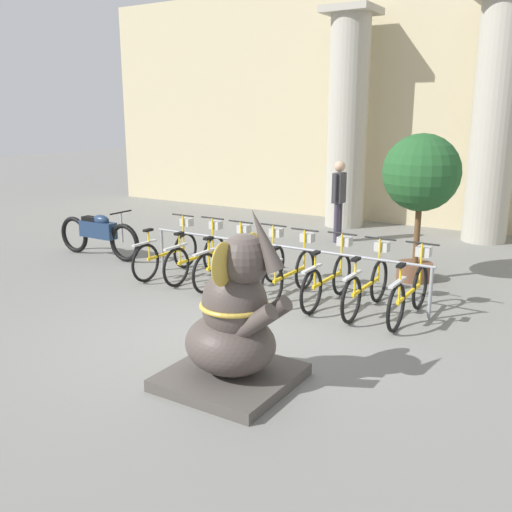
% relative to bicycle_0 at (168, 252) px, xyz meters
% --- Properties ---
extents(ground_plane, '(60.00, 60.00, 0.00)m').
position_rel_bicycle_0_xyz_m(ground_plane, '(2.51, -1.81, -0.40)').
color(ground_plane, slate).
extents(building_facade, '(20.00, 0.20, 6.00)m').
position_rel_bicycle_0_xyz_m(building_facade, '(2.51, 6.79, 2.60)').
color(building_facade, '#C6B78E').
rests_on(building_facade, ground_plane).
extents(column_left, '(1.18, 1.18, 5.16)m').
position_rel_bicycle_0_xyz_m(column_left, '(0.83, 5.79, 2.23)').
color(column_left, '#ADA899').
rests_on(column_left, ground_plane).
extents(column_right, '(1.18, 1.18, 5.16)m').
position_rel_bicycle_0_xyz_m(column_right, '(4.19, 5.79, 2.23)').
color(column_right, '#ADA899').
rests_on(column_right, ground_plane).
extents(bike_rack, '(4.91, 0.05, 0.77)m').
position_rel_bicycle_0_xyz_m(bike_rack, '(2.16, 0.14, 0.23)').
color(bike_rack, gray).
rests_on(bike_rack, ground_plane).
extents(bicycle_0, '(0.48, 1.71, 1.00)m').
position_rel_bicycle_0_xyz_m(bicycle_0, '(0.00, 0.00, 0.00)').
color(bicycle_0, black).
rests_on(bicycle_0, ground_plane).
extents(bicycle_1, '(0.48, 1.71, 1.00)m').
position_rel_bicycle_0_xyz_m(bicycle_1, '(0.62, 0.06, 0.00)').
color(bicycle_1, black).
rests_on(bicycle_1, ground_plane).
extents(bicycle_2, '(0.48, 1.71, 1.00)m').
position_rel_bicycle_0_xyz_m(bicycle_2, '(1.23, 0.03, 0.00)').
color(bicycle_2, black).
rests_on(bicycle_2, ground_plane).
extents(bicycle_3, '(0.48, 1.71, 1.00)m').
position_rel_bicycle_0_xyz_m(bicycle_3, '(1.85, 0.07, 0.00)').
color(bicycle_3, black).
rests_on(bicycle_3, ground_plane).
extents(bicycle_4, '(0.48, 1.71, 1.00)m').
position_rel_bicycle_0_xyz_m(bicycle_4, '(2.46, -0.00, 0.00)').
color(bicycle_4, black).
rests_on(bicycle_4, ground_plane).
extents(bicycle_5, '(0.48, 1.71, 1.00)m').
position_rel_bicycle_0_xyz_m(bicycle_5, '(3.08, 0.05, 0.00)').
color(bicycle_5, black).
rests_on(bicycle_5, ground_plane).
extents(bicycle_6, '(0.48, 1.71, 1.00)m').
position_rel_bicycle_0_xyz_m(bicycle_6, '(3.69, 0.02, 0.00)').
color(bicycle_6, black).
rests_on(bicycle_6, ground_plane).
extents(bicycle_7, '(0.48, 1.71, 1.00)m').
position_rel_bicycle_0_xyz_m(bicycle_7, '(4.31, 0.03, 0.00)').
color(bicycle_7, black).
rests_on(bicycle_7, ground_plane).
extents(elephant_statue, '(1.27, 1.27, 1.92)m').
position_rel_bicycle_0_xyz_m(elephant_statue, '(3.37, -2.88, 0.25)').
color(elephant_statue, '#4C4742').
rests_on(elephant_statue, ground_plane).
extents(motorcycle, '(2.14, 0.55, 0.96)m').
position_rel_bicycle_0_xyz_m(motorcycle, '(-1.96, 0.22, 0.08)').
color(motorcycle, black).
rests_on(motorcycle, ground_plane).
extents(person_pedestrian, '(0.23, 0.47, 1.77)m').
position_rel_bicycle_0_xyz_m(person_pedestrian, '(1.46, 3.98, 0.68)').
color(person_pedestrian, '#383342').
rests_on(person_pedestrian, ground_plane).
extents(potted_tree, '(1.27, 1.27, 2.46)m').
position_rel_bicycle_0_xyz_m(potted_tree, '(3.81, 1.94, 1.34)').
color(potted_tree, brown).
rests_on(potted_tree, ground_plane).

